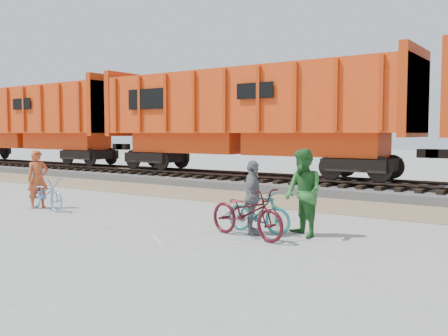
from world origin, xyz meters
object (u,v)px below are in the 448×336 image
Objects in this scene: hopper_car_center at (246,115)px; bicycle_blue at (46,194)px; bicycle_teal at (258,211)px; person_solo at (38,179)px; person_man at (303,193)px; person_woman at (253,197)px; bicycle_maroon at (247,213)px; hopper_car_left at (32,120)px.

hopper_car_center is 9.44m from bicycle_blue.
hopper_car_center is at bearing 33.52° from bicycle_teal.
bicycle_blue is 0.64m from person_solo.
bicycle_blue is 7.85m from person_man.
person_solo is 1.06× the size of person_woman.
hopper_car_center is at bearing -0.78° from bicycle_blue.
bicycle_maroon is at bearing 166.04° from person_woman.
hopper_car_center reaches higher than person_man.
person_solo is at bearing 85.16° from bicycle_blue.
bicycle_teal is 0.78× the size of bicycle_maroon.
bicycle_maroon is (0.07, -0.60, 0.06)m from bicycle_teal.
bicycle_teal is at bearing -56.00° from hopper_car_center.
person_woman is at bearing 170.40° from bicycle_teal.
person_woman is at bearing 26.01° from bicycle_maroon.
bicycle_teal is at bearing -78.00° from bicycle_blue.
bicycle_blue is 1.09× the size of person_woman.
bicycle_teal is 0.84× the size of person_man.
bicycle_blue is 6.79m from person_woman.
bicycle_maroon reaches higher than bicycle_teal.
person_solo is 0.91× the size of person_man.
bicycle_maroon is 0.50m from person_woman.
hopper_car_left is 22.43m from person_woman.
bicycle_blue is 6.82m from bicycle_teal.
hopper_car_center is at bearing 44.48° from bicycle_maroon.
bicycle_maroon is at bearing -174.00° from bicycle_teal.
bicycle_maroon is 1.26× the size of person_woman.
bicycle_teal is (20.64, -8.37, -2.53)m from hopper_car_left.
person_man reaches higher than person_solo.
bicycle_teal is at bearing -22.06° from hopper_car_left.
bicycle_blue is at bearing -33.08° from hopper_car_left.
bicycle_blue is 6.86m from bicycle_maroon.
person_man is (0.93, 0.80, 0.41)m from bicycle_maroon.
person_woman is (6.76, 0.46, 0.35)m from bicycle_blue.
person_woman is (-0.03, -0.20, 0.34)m from bicycle_teal.
bicycle_teal is 0.39m from person_woman.
hopper_car_left is at bearing 72.38° from person_solo.
hopper_car_left and hopper_car_center have the same top height.
bicycle_teal reaches higher than bicycle_blue.
bicycle_blue is 1.12× the size of bicycle_teal.
hopper_car_left is 16.72m from bicycle_blue.
hopper_car_left is 1.00× the size of hopper_car_center.
person_man is at bearing -68.64° from person_solo.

